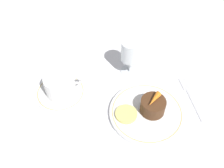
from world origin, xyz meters
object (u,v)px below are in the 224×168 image
object	(u,v)px
dinner_plate	(147,113)
coffee_cup	(60,85)
dessert_cake	(153,106)
fork	(189,94)
wine_glass	(131,53)

from	to	relation	value
dinner_plate	coffee_cup	size ratio (longest dim) A/B	1.85
dessert_cake	coffee_cup	bearing A→B (deg)	147.07
coffee_cup	dessert_cake	world-z (taller)	coffee_cup
dinner_plate	fork	bearing A→B (deg)	10.55
dinner_plate	dessert_cake	world-z (taller)	dessert_cake
coffee_cup	dessert_cake	bearing A→B (deg)	-32.93
coffee_cup	fork	distance (m)	0.41
dinner_plate	wine_glass	bearing A→B (deg)	85.31
fork	coffee_cup	bearing A→B (deg)	161.86
wine_glass	dessert_cake	size ratio (longest dim) A/B	1.77
fork	dinner_plate	bearing A→B (deg)	-169.45
dessert_cake	wine_glass	bearing A→B (deg)	90.47
coffee_cup	fork	size ratio (longest dim) A/B	0.68
fork	wine_glass	bearing A→B (deg)	133.51
dinner_plate	fork	size ratio (longest dim) A/B	1.26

